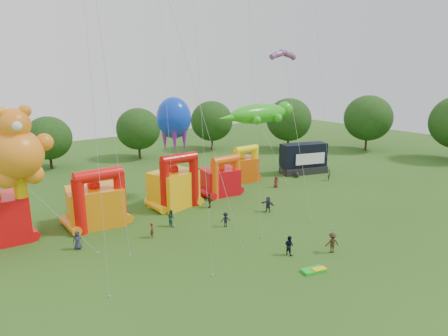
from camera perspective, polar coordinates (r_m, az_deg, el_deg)
ground at (r=34.21m, az=18.82°, el=-16.30°), size 160.00×160.00×0.00m
tree_ring at (r=30.99m, az=17.65°, el=-6.66°), size 119.34×121.40×12.07m
bouncy_castle_1 at (r=46.04m, az=-17.79°, el=-4.78°), size 6.55×5.66×6.64m
bouncy_castle_2 at (r=50.02m, az=-7.06°, el=-2.55°), size 6.10×5.32×6.94m
bouncy_castle_3 at (r=54.30m, az=-0.48°, el=-1.62°), size 5.33×4.59×5.62m
bouncy_castle_4 at (r=60.76m, az=2.49°, el=0.11°), size 5.28×4.57×5.69m
stage_trailer at (r=66.72m, az=11.29°, el=1.31°), size 8.14×5.12×4.97m
teddy_bear_kite at (r=41.09m, az=-24.69°, el=-2.59°), size 8.05×8.47×13.73m
gecko_kite at (r=62.71m, az=5.57°, el=6.42°), size 14.99×9.72×11.60m
octopus_kite at (r=51.85m, az=-6.45°, el=4.27°), size 4.44×6.67×13.41m
parafoil_kites at (r=39.44m, az=0.66°, el=7.53°), size 27.18×8.64×29.92m
diamond_kites at (r=38.35m, az=-2.20°, el=12.44°), size 26.71×17.75×38.89m
folded_kite_bundle at (r=35.93m, az=12.74°, el=-14.05°), size 2.20×1.51×0.31m
spectator_0 at (r=41.13m, az=-20.19°, el=-9.63°), size 0.99×0.72×1.87m
spectator_1 at (r=41.84m, az=-10.23°, el=-8.72°), size 0.64×0.70×1.61m
spectator_2 at (r=44.33m, az=-7.54°, el=-7.08°), size 0.74×0.94×1.89m
spectator_3 at (r=43.88m, az=0.21°, el=-7.38°), size 1.20×1.00×1.61m
spectator_4 at (r=49.61m, az=-2.09°, el=-4.64°), size 0.79×1.18×1.86m
spectator_5 at (r=48.45m, az=6.30°, el=-5.17°), size 1.08×1.85×1.90m
spectator_6 at (r=58.30m, az=7.46°, el=-1.99°), size 0.91×0.71×1.63m
spectator_7 at (r=63.49m, az=14.79°, el=-0.95°), size 0.76×0.72×1.75m
spectator_8 at (r=38.10m, az=9.28°, el=-10.84°), size 0.79×0.97×1.86m
spectator_9 at (r=39.33m, az=15.19°, el=-10.25°), size 1.47×1.21×1.98m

